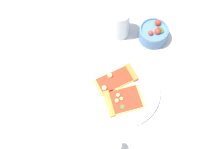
% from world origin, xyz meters
% --- Properties ---
extents(ground_plane, '(2.40, 2.40, 0.00)m').
position_xyz_m(ground_plane, '(0.00, 0.00, 0.00)').
color(ground_plane, '#B2B7BC').
rests_on(ground_plane, ground).
extents(plate, '(0.28, 0.28, 0.01)m').
position_xyz_m(plate, '(-0.00, -0.05, 0.01)').
color(plate, white).
rests_on(plate, ground_plane).
extents(pizza_slice_near, '(0.15, 0.12, 0.02)m').
position_xyz_m(pizza_slice_near, '(-0.02, -0.08, 0.02)').
color(pizza_slice_near, '#E5B256').
rests_on(pizza_slice_near, plate).
extents(pizza_slice_far, '(0.16, 0.08, 0.03)m').
position_xyz_m(pizza_slice_far, '(0.00, 0.00, 0.02)').
color(pizza_slice_far, gold).
rests_on(pizza_slice_far, plate).
extents(salad_bowl, '(0.12, 0.12, 0.08)m').
position_xyz_m(salad_bowl, '(0.22, 0.11, 0.03)').
color(salad_bowl, '#4C7299').
rests_on(salad_bowl, ground_plane).
extents(soda_glass, '(0.08, 0.08, 0.13)m').
position_xyz_m(soda_glass, '(0.11, 0.19, 0.06)').
color(soda_glass, silver).
rests_on(soda_glass, ground_plane).
extents(paper_napkin, '(0.17, 0.17, 0.00)m').
position_xyz_m(paper_napkin, '(-0.26, 0.06, 0.00)').
color(paper_napkin, silver).
rests_on(paper_napkin, ground_plane).
extents(pepper_shaker, '(0.03, 0.03, 0.07)m').
position_xyz_m(pepper_shaker, '(-0.11, -0.22, 0.04)').
color(pepper_shaker, silver).
rests_on(pepper_shaker, ground_plane).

